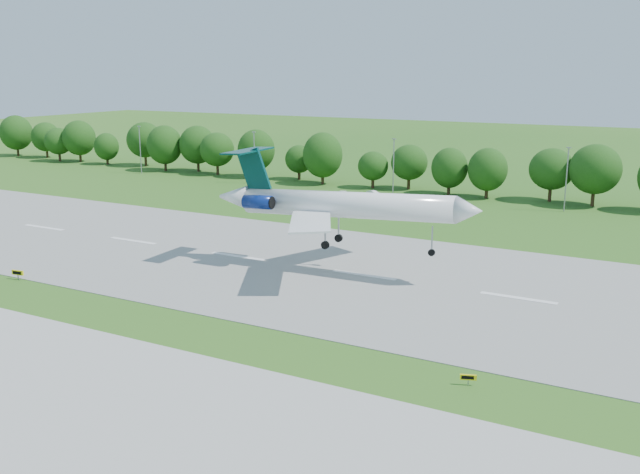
{
  "coord_description": "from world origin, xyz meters",
  "views": [
    {
      "loc": [
        37.61,
        -56.26,
        26.34
      ],
      "look_at": [
        -2.78,
        18.0,
        6.33
      ],
      "focal_mm": 40.0,
      "sensor_mm": 36.0,
      "label": 1
    }
  ],
  "objects_px": {
    "airliner": "(333,203)",
    "service_vehicle_b": "(344,194)",
    "service_vehicle_a": "(374,193)",
    "taxi_sign_left": "(18,273)"
  },
  "relations": [
    {
      "from": "airliner",
      "to": "service_vehicle_b",
      "type": "relative_size",
      "value": 9.7
    },
    {
      "from": "taxi_sign_left",
      "to": "airliner",
      "type": "bearing_deg",
      "value": 26.03
    },
    {
      "from": "taxi_sign_left",
      "to": "service_vehicle_b",
      "type": "relative_size",
      "value": 0.46
    },
    {
      "from": "service_vehicle_a",
      "to": "service_vehicle_b",
      "type": "bearing_deg",
      "value": 148.5
    },
    {
      "from": "service_vehicle_b",
      "to": "airliner",
      "type": "bearing_deg",
      "value": -162.12
    },
    {
      "from": "airliner",
      "to": "service_vehicle_a",
      "type": "relative_size",
      "value": 11.14
    },
    {
      "from": "airliner",
      "to": "service_vehicle_a",
      "type": "bearing_deg",
      "value": 105.92
    },
    {
      "from": "taxi_sign_left",
      "to": "service_vehicle_a",
      "type": "xyz_separation_m",
      "value": [
        14.37,
        78.48,
        -0.36
      ]
    },
    {
      "from": "airliner",
      "to": "taxi_sign_left",
      "type": "height_order",
      "value": "airliner"
    },
    {
      "from": "service_vehicle_a",
      "to": "taxi_sign_left",
      "type": "bearing_deg",
      "value": -170.9
    }
  ]
}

